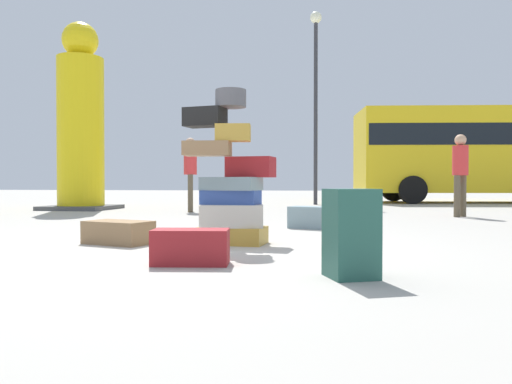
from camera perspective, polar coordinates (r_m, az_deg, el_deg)
The scene contains 11 objects.
ground_plane at distance 5.16m, azimuth -8.14°, elevation -6.35°, with size 80.00×80.00×0.00m, color #ADA89E.
suitcase_tower at distance 5.40m, azimuth -2.98°, elevation 0.90°, with size 0.99×0.68×1.67m.
suitcase_slate_left_side at distance 7.28m, azimuth 6.58°, elevation -2.94°, with size 0.67×0.35×0.32m, color gray.
suitcase_maroon_upright_blue at distance 4.07m, azimuth -7.52°, elevation -6.28°, with size 0.61×0.30×0.29m, color maroon.
suitcase_brown_foreground_far at distance 5.61m, azimuth -15.54°, elevation -4.50°, with size 0.71×0.40×0.25m, color olive.
suitcase_teal_right_side at distance 3.53m, azimuth 10.87°, elevation -4.69°, with size 0.32×0.32×0.62m, color #26594C.
person_bearded_onlooker at distance 10.51m, azimuth 22.44°, elevation 2.61°, with size 0.30×0.30×1.62m.
person_tourist_with_camera at distance 11.49m, azimuth -7.56°, elevation 2.81°, with size 0.30×0.33×1.71m.
yellow_dummy_statue at distance 13.34m, azimuth -19.51°, elevation 7.17°, with size 1.60×1.60×4.70m.
parked_bus at distance 18.74m, azimuth 24.70°, elevation 4.50°, with size 8.74×3.65×3.15m.
lamp_post at distance 15.84m, azimuth 6.88°, elevation 12.83°, with size 0.36×0.36×5.97m.
Camera 1 is at (1.58, -4.86, 0.66)m, focal length 34.78 mm.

